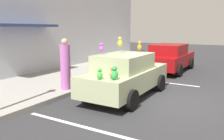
{
  "coord_description": "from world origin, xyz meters",
  "views": [
    {
      "loc": [
        -7.4,
        -2.41,
        2.41
      ],
      "look_at": [
        -0.11,
        1.86,
        0.9
      ],
      "focal_mm": 37.31,
      "sensor_mm": 36.0,
      "label": 1
    }
  ],
  "objects": [
    {
      "name": "pedestrian_near_shopfront",
      "position": [
        -0.89,
        3.42,
        1.04
      ],
      "size": [
        0.37,
        0.37,
        1.91
      ],
      "color": "#AA59A4",
      "rests_on": "sidewalk"
    },
    {
      "name": "parked_sedan_behind",
      "position": [
        5.58,
        1.4,
        0.79
      ],
      "size": [
        4.44,
        2.03,
        1.54
      ],
      "color": "maroon",
      "rests_on": "ground"
    },
    {
      "name": "parking_stripe_front",
      "position": [
        2.64,
        1.0,
        0.0
      ],
      "size": [
        0.12,
        3.6,
        0.01
      ],
      "primitive_type": "cube",
      "color": "silver",
      "rests_on": "ground"
    },
    {
      "name": "teddy_bear_on_sidewalk",
      "position": [
        2.9,
        3.99,
        0.48
      ],
      "size": [
        0.37,
        0.31,
        0.7
      ],
      "color": "pink",
      "rests_on": "sidewalk"
    },
    {
      "name": "ground_plane",
      "position": [
        0.0,
        0.0,
        0.0
      ],
      "size": [
        60.0,
        60.0,
        0.0
      ],
      "primitive_type": "plane",
      "color": "#2D2D30"
    },
    {
      "name": "sidewalk",
      "position": [
        0.0,
        5.0,
        0.07
      ],
      "size": [
        24.0,
        4.0,
        0.15
      ],
      "primitive_type": "cube",
      "color": "gray",
      "rests_on": "ground"
    },
    {
      "name": "storefront_building",
      "position": [
        -0.0,
        7.14,
        3.19
      ],
      "size": [
        24.0,
        1.25,
        6.4
      ],
      "color": "#B2B7C1",
      "rests_on": "ground"
    },
    {
      "name": "plush_covered_car",
      "position": [
        -0.16,
        1.26,
        0.8
      ],
      "size": [
        4.16,
        1.87,
        2.12
      ],
      "color": "#A2AB80",
      "rests_on": "ground"
    },
    {
      "name": "parking_stripe_rear",
      "position": [
        -3.06,
        1.0,
        0.0
      ],
      "size": [
        0.12,
        3.6,
        0.01
      ],
      "primitive_type": "cube",
      "color": "silver",
      "rests_on": "ground"
    }
  ]
}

